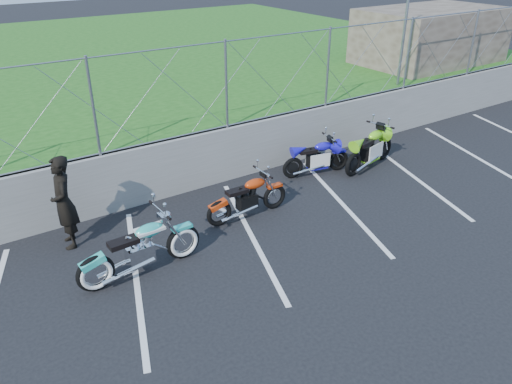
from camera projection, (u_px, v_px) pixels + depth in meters
ground at (281, 259)px, 9.10m from camera, size 90.00×90.00×0.00m
retaining_wall at (191, 163)px, 11.39m from camera, size 30.00×0.22×1.30m
grass_field at (68, 74)px, 18.78m from camera, size 30.00×20.00×1.30m
stone_building at (430, 35)px, 17.39m from camera, size 5.00×3.00×1.80m
chain_link_fence at (186, 92)px, 10.64m from camera, size 28.00×0.03×2.00m
sign_pole at (404, 33)px, 14.30m from camera, size 0.08×0.08×3.00m
parking_lines at (299, 218)px, 10.44m from camera, size 18.29×4.31×0.01m
cruiser_turquoise at (142, 250)px, 8.55m from camera, size 2.28×0.72×1.13m
naked_orange at (249, 199)px, 10.33m from camera, size 1.91×0.65×0.95m
sportbike_green at (370, 150)px, 12.58m from camera, size 2.02×0.72×1.06m
sportbike_blue at (317, 159)px, 12.22m from camera, size 1.77×0.63×0.93m
person_standing at (64, 203)px, 9.14m from camera, size 0.51×0.71×1.81m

